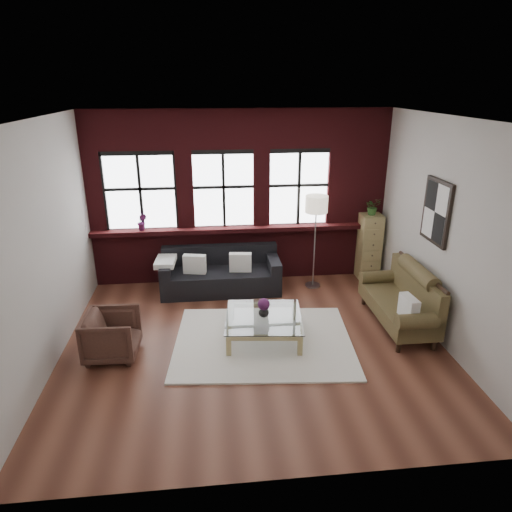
{
  "coord_description": "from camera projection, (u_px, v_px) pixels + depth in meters",
  "views": [
    {
      "loc": [
        -0.59,
        -5.82,
        3.62
      ],
      "look_at": [
        0.1,
        0.6,
        1.15
      ],
      "focal_mm": 32.0,
      "sensor_mm": 36.0,
      "label": 1
    }
  ],
  "objects": [
    {
      "name": "wall_left",
      "position": [
        43.0,
        248.0,
        5.91
      ],
      "size": [
        0.0,
        5.0,
        5.0
      ],
      "primitive_type": "plane",
      "rotation": [
        1.57,
        0.0,
        1.57
      ],
      "color": "#BAB5AD",
      "rests_on": "ground"
    },
    {
      "name": "drawer_chest",
      "position": [
        369.0,
        247.0,
        8.82
      ],
      "size": [
        0.39,
        0.39,
        1.28
      ],
      "primitive_type": "cube",
      "color": "tan",
      "rests_on": "floor"
    },
    {
      "name": "wall_front",
      "position": [
        283.0,
        336.0,
        3.86
      ],
      "size": [
        5.5,
        0.0,
        5.5
      ],
      "primitive_type": "plane",
      "rotation": [
        -1.57,
        0.0,
        0.0
      ],
      "color": "#BAB5AD",
      "rests_on": "ground"
    },
    {
      "name": "vintage_settee",
      "position": [
        398.0,
        298.0,
        7.1
      ],
      "size": [
        0.79,
        1.77,
        0.94
      ],
      "primitive_type": null,
      "color": "brown",
      "rests_on": "floor"
    },
    {
      "name": "wall_back",
      "position": [
        240.0,
        198.0,
        8.51
      ],
      "size": [
        5.5,
        0.0,
        5.5
      ],
      "primitive_type": "plane",
      "rotation": [
        1.57,
        0.0,
        0.0
      ],
      "color": "#BAB5AD",
      "rests_on": "ground"
    },
    {
      "name": "sill_ledge",
      "position": [
        241.0,
        229.0,
        8.57
      ],
      "size": [
        5.5,
        0.3,
        0.08
      ],
      "primitive_type": "cube",
      "color": "#4A1115",
      "rests_on": "brick_backwall"
    },
    {
      "name": "dark_sofa",
      "position": [
        221.0,
        271.0,
        8.34
      ],
      "size": [
        2.15,
        0.87,
        0.78
      ],
      "primitive_type": null,
      "color": "black",
      "rests_on": "floor"
    },
    {
      "name": "shag_rug",
      "position": [
        263.0,
        341.0,
        6.78
      ],
      "size": [
        2.76,
        2.26,
        0.03
      ],
      "primitive_type": "cube",
      "rotation": [
        0.0,
        0.0,
        -0.09
      ],
      "color": "white",
      "rests_on": "floor"
    },
    {
      "name": "window_right",
      "position": [
        299.0,
        189.0,
        8.52
      ],
      "size": [
        1.38,
        0.1,
        1.5
      ],
      "primitive_type": null,
      "color": "black",
      "rests_on": "brick_backwall"
    },
    {
      "name": "window_mid",
      "position": [
        224.0,
        191.0,
        8.38
      ],
      "size": [
        1.38,
        0.1,
        1.5
      ],
      "primitive_type": null,
      "color": "black",
      "rests_on": "brick_backwall"
    },
    {
      "name": "brick_backwall",
      "position": [
        240.0,
        198.0,
        8.45
      ],
      "size": [
        5.5,
        0.12,
        3.2
      ],
      "primitive_type": null,
      "color": "#4A1115",
      "rests_on": "floor"
    },
    {
      "name": "vase",
      "position": [
        264.0,
        311.0,
        6.74
      ],
      "size": [
        0.18,
        0.18,
        0.16
      ],
      "primitive_type": "imported",
      "rotation": [
        0.0,
        0.0,
        -0.15
      ],
      "color": "#B2B2B2",
      "rests_on": "coffee_table"
    },
    {
      "name": "potted_plant_top",
      "position": [
        373.0,
        206.0,
        8.53
      ],
      "size": [
        0.34,
        0.31,
        0.32
      ],
      "primitive_type": "imported",
      "rotation": [
        0.0,
        0.0,
        0.23
      ],
      "color": "#2D5923",
      "rests_on": "drawer_chest"
    },
    {
      "name": "flowers",
      "position": [
        264.0,
        304.0,
        6.7
      ],
      "size": [
        0.18,
        0.18,
        0.18
      ],
      "primitive_type": "sphere",
      "color": "#5B1F54",
      "rests_on": "vase"
    },
    {
      "name": "wall_right",
      "position": [
        446.0,
        234.0,
        6.46
      ],
      "size": [
        0.0,
        5.0,
        5.0
      ],
      "primitive_type": "plane",
      "rotation": [
        1.57,
        0.0,
        -1.57
      ],
      "color": "#BAB5AD",
      "rests_on": "ground"
    },
    {
      "name": "pillow_a",
      "position": [
        195.0,
        264.0,
        8.13
      ],
      "size": [
        0.42,
        0.22,
        0.34
      ],
      "primitive_type": "cube",
      "rotation": [
        0.0,
        0.0,
        -0.21
      ],
      "color": "white",
      "rests_on": "dark_sofa"
    },
    {
      "name": "sill_plant",
      "position": [
        142.0,
        222.0,
        8.29
      ],
      "size": [
        0.19,
        0.16,
        0.32
      ],
      "primitive_type": "imported",
      "rotation": [
        0.0,
        0.0,
        -0.11
      ],
      "color": "#5B1F54",
      "rests_on": "sill_ledge"
    },
    {
      "name": "coffee_table",
      "position": [
        264.0,
        327.0,
        6.84
      ],
      "size": [
        1.23,
        1.23,
        0.38
      ],
      "primitive_type": null,
      "rotation": [
        0.0,
        0.0,
        -0.1
      ],
      "color": "tan",
      "rests_on": "shag_rug"
    },
    {
      "name": "ceiling",
      "position": [
        253.0,
        118.0,
        5.62
      ],
      "size": [
        5.5,
        5.5,
        0.0
      ],
      "primitive_type": "plane",
      "rotation": [
        3.14,
        0.0,
        0.0
      ],
      "color": "white",
      "rests_on": "ground"
    },
    {
      "name": "pillow_b",
      "position": [
        240.0,
        262.0,
        8.22
      ],
      "size": [
        0.41,
        0.18,
        0.34
      ],
      "primitive_type": "cube",
      "rotation": [
        0.0,
        0.0,
        -0.1
      ],
      "color": "white",
      "rests_on": "dark_sofa"
    },
    {
      "name": "floor",
      "position": [
        254.0,
        343.0,
        6.76
      ],
      "size": [
        5.5,
        5.5,
        0.0
      ],
      "primitive_type": "plane",
      "color": "#582D20",
      "rests_on": "ground"
    },
    {
      "name": "wall_poster",
      "position": [
        437.0,
        212.0,
        6.65
      ],
      "size": [
        0.05,
        0.74,
        0.94
      ],
      "primitive_type": null,
      "color": "black",
      "rests_on": "wall_right"
    },
    {
      "name": "floor_lamp",
      "position": [
        315.0,
        239.0,
        8.32
      ],
      "size": [
        0.4,
        0.4,
        1.89
      ],
      "primitive_type": null,
      "color": "#A5A5A8",
      "rests_on": "floor"
    },
    {
      "name": "armchair",
      "position": [
        112.0,
        335.0,
        6.33
      ],
      "size": [
        0.75,
        0.73,
        0.66
      ],
      "primitive_type": "imported",
      "rotation": [
        0.0,
        0.0,
        1.53
      ],
      "color": "#432A21",
      "rests_on": "floor"
    },
    {
      "name": "window_left",
      "position": [
        141.0,
        193.0,
        8.23
      ],
      "size": [
        1.38,
        0.1,
        1.5
      ],
      "primitive_type": null,
      "color": "black",
      "rests_on": "brick_backwall"
    },
    {
      "name": "pillow_settee",
      "position": [
        409.0,
        308.0,
        6.55
      ],
      "size": [
        0.17,
        0.39,
        0.34
      ],
      "primitive_type": "cube",
      "rotation": [
        0.0,
        0.0,
        0.08
      ],
      "color": "white",
      "rests_on": "vintage_settee"
    }
  ]
}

